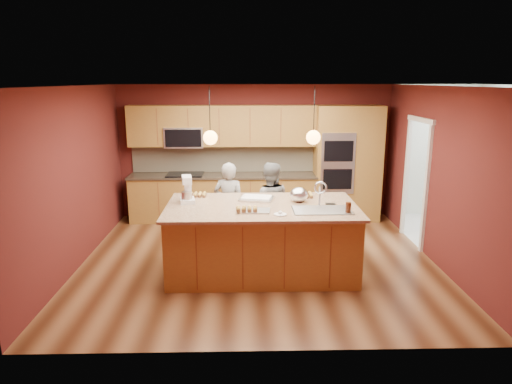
{
  "coord_description": "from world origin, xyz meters",
  "views": [
    {
      "loc": [
        -0.21,
        -6.77,
        2.78
      ],
      "look_at": [
        -0.04,
        -0.1,
        1.14
      ],
      "focal_mm": 32.0,
      "sensor_mm": 36.0,
      "label": 1
    }
  ],
  "objects_px": {
    "stand_mixer": "(187,191)",
    "mixing_bowl": "(299,195)",
    "person_left": "(229,205)",
    "person_right": "(269,205)",
    "island": "(263,238)"
  },
  "relations": [
    {
      "from": "stand_mixer",
      "to": "mixing_bowl",
      "type": "xyz_separation_m",
      "value": [
        1.66,
        -0.01,
        -0.06
      ]
    },
    {
      "from": "island",
      "to": "stand_mixer",
      "type": "height_order",
      "value": "stand_mixer"
    },
    {
      "from": "person_left",
      "to": "person_right",
      "type": "height_order",
      "value": "person_left"
    },
    {
      "from": "stand_mixer",
      "to": "mixing_bowl",
      "type": "distance_m",
      "value": 1.66
    },
    {
      "from": "island",
      "to": "person_left",
      "type": "relative_size",
      "value": 1.88
    },
    {
      "from": "person_left",
      "to": "person_right",
      "type": "distance_m",
      "value": 0.68
    },
    {
      "from": "person_left",
      "to": "mixing_bowl",
      "type": "height_order",
      "value": "person_left"
    },
    {
      "from": "person_left",
      "to": "stand_mixer",
      "type": "xyz_separation_m",
      "value": [
        -0.59,
        -0.82,
        0.45
      ]
    },
    {
      "from": "person_left",
      "to": "stand_mixer",
      "type": "distance_m",
      "value": 1.11
    },
    {
      "from": "mixing_bowl",
      "to": "person_right",
      "type": "bearing_deg",
      "value": 115.25
    },
    {
      "from": "stand_mixer",
      "to": "mixing_bowl",
      "type": "relative_size",
      "value": 1.47
    },
    {
      "from": "island",
      "to": "person_right",
      "type": "xyz_separation_m",
      "value": [
        0.15,
        1.03,
        0.21
      ]
    },
    {
      "from": "island",
      "to": "person_right",
      "type": "relative_size",
      "value": 1.89
    },
    {
      "from": "person_right",
      "to": "mixing_bowl",
      "type": "bearing_deg",
      "value": 119.54
    },
    {
      "from": "person_right",
      "to": "mixing_bowl",
      "type": "relative_size",
      "value": 5.44
    }
  ]
}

